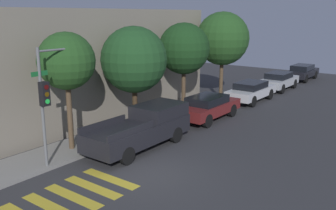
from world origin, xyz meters
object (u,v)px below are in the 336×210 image
object	(u,v)px
sedan_tail_of_row	(302,72)
tree_far_end	(184,49)
sedan_middle	(251,91)
tree_behind_truck	(223,39)
tree_midblock	(134,60)
pickup_truck	(143,127)
traffic_light_pole	(51,87)
sedan_near_corner	(208,106)
sedan_far_end	(279,80)
tree_near_corner	(66,62)

from	to	relation	value
sedan_tail_of_row	tree_far_end	xyz separation A→B (m)	(-16.10, 2.14, 3.14)
sedan_middle	tree_behind_truck	distance (m)	4.12
tree_midblock	tree_behind_truck	bearing A→B (deg)	0.00
pickup_truck	sedan_tail_of_row	distance (m)	22.39
traffic_light_pole	tree_midblock	distance (m)	5.76
sedan_near_corner	sedan_middle	world-z (taller)	sedan_near_corner
sedan_near_corner	tree_behind_truck	xyz separation A→B (m)	(5.32, 2.14, 3.49)
traffic_light_pole	pickup_truck	bearing A→B (deg)	-18.16
traffic_light_pole	sedan_far_end	size ratio (longest dim) A/B	1.09
sedan_far_end	tree_far_end	distance (m)	10.99
traffic_light_pole	tree_midblock	bearing A→B (deg)	8.71
sedan_middle	sedan_tail_of_row	world-z (taller)	sedan_tail_of_row
sedan_tail_of_row	tree_far_end	bearing A→B (deg)	172.44
pickup_truck	sedan_far_end	bearing A→B (deg)	-0.00
tree_midblock	tree_far_end	distance (m)	4.46
sedan_near_corner	sedan_far_end	size ratio (longest dim) A/B	1.04
tree_near_corner	tree_far_end	xyz separation A→B (m)	(8.67, 0.00, -0.09)
tree_midblock	tree_behind_truck	world-z (taller)	tree_behind_truck
tree_behind_truck	pickup_truck	bearing A→B (deg)	-169.00
sedan_far_end	tree_behind_truck	distance (m)	6.94
tree_near_corner	tree_far_end	bearing A→B (deg)	0.00
pickup_truck	sedan_near_corner	xyz separation A→B (m)	(5.67, -0.00, -0.15)
traffic_light_pole	tree_far_end	size ratio (longest dim) A/B	0.87
tree_behind_truck	sedan_tail_of_row	bearing A→B (deg)	-10.62
sedan_tail_of_row	tree_near_corner	bearing A→B (deg)	175.07
sedan_near_corner	sedan_middle	distance (m)	5.76
pickup_truck	tree_behind_truck	size ratio (longest dim) A/B	0.89
pickup_truck	sedan_middle	bearing A→B (deg)	-0.00
sedan_tail_of_row	tree_behind_truck	xyz separation A→B (m)	(-11.39, 2.14, 3.49)
sedan_middle	sedan_tail_of_row	xyz separation A→B (m)	(10.96, 0.00, -0.00)
pickup_truck	sedan_middle	world-z (taller)	pickup_truck
sedan_tail_of_row	sedan_middle	bearing A→B (deg)	180.00
tree_behind_truck	tree_midblock	bearing A→B (deg)	-180.00
traffic_light_pole	tree_near_corner	bearing A→B (deg)	30.56
pickup_truck	tree_midblock	world-z (taller)	tree_midblock
tree_behind_truck	sedan_near_corner	bearing A→B (deg)	-158.13
tree_midblock	tree_behind_truck	xyz separation A→B (m)	(9.17, 0.00, 0.59)
tree_near_corner	tree_far_end	distance (m)	8.67
traffic_light_pole	tree_near_corner	world-z (taller)	tree_near_corner
tree_behind_truck	tree_near_corner	bearing A→B (deg)	180.00
sedan_middle	tree_midblock	size ratio (longest dim) A/B	0.86
tree_midblock	sedan_middle	bearing A→B (deg)	-12.55
tree_far_end	tree_behind_truck	world-z (taller)	tree_behind_truck
sedan_middle	tree_behind_truck	xyz separation A→B (m)	(-0.43, 2.14, 3.49)
pickup_truck	tree_far_end	distance (m)	7.27
traffic_light_pole	pickup_truck	size ratio (longest dim) A/B	0.87
sedan_middle	sedan_far_end	xyz separation A→B (m)	(5.17, 0.00, 0.00)
sedan_middle	tree_behind_truck	size ratio (longest dim) A/B	0.75
traffic_light_pole	pickup_truck	distance (m)	4.68
pickup_truck	tree_near_corner	world-z (taller)	tree_near_corner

